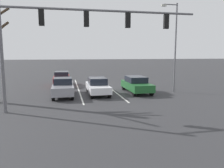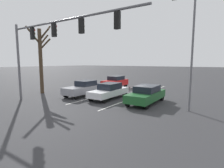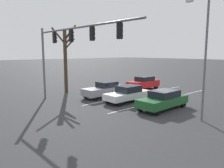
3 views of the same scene
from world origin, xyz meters
name	(u,v)px [view 2 (image 2 of 3)]	position (x,y,z in m)	size (l,w,h in m)	color
ground_plane	(135,91)	(0.00, 0.00, 0.00)	(240.00, 240.00, 0.00)	#333335
lane_stripe_left_divider	(142,94)	(-1.65, 1.61, 0.01)	(0.12, 15.23, 0.01)	silver
lane_stripe_center_divider	(116,92)	(1.65, 1.61, 0.01)	(0.12, 15.23, 0.01)	silver
car_white_midlane_front	(109,91)	(0.11, 5.26, 0.75)	(1.71, 4.60, 1.47)	silver
car_gray_rightlane_front	(85,88)	(3.11, 5.38, 0.77)	(1.71, 4.77, 1.53)	gray
car_darkgreen_leftlane_front	(146,94)	(-3.54, 5.08, 0.77)	(1.82, 4.64, 1.48)	#1E5928
car_red_rightlane_second	(115,82)	(3.33, -0.82, 0.81)	(1.70, 4.25, 1.58)	red
traffic_signal_gantry	(49,39)	(2.14, 10.21, 5.13)	(12.40, 0.37, 6.67)	slate
street_lamp_left_shoulder	(190,45)	(-6.85, 5.70, 4.57)	(1.56, 0.24, 8.02)	slate
bare_tree_near	(41,57)	(7.94, 6.97, 4.03)	(1.56, 3.05, 7.47)	#423323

